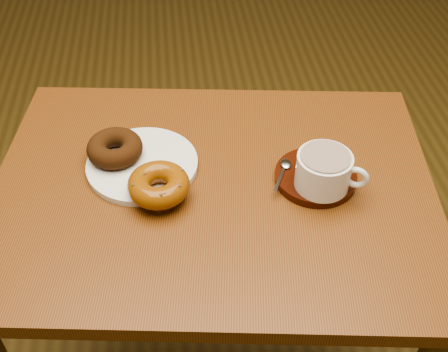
{
  "coord_description": "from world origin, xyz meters",
  "views": [
    {
      "loc": [
        -0.18,
        -0.95,
        1.48
      ],
      "look_at": [
        -0.1,
        -0.22,
        0.78
      ],
      "focal_mm": 45.0,
      "sensor_mm": 36.0,
      "label": 1
    }
  ],
  "objects": [
    {
      "name": "donut_caramel",
      "position": [
        -0.21,
        -0.24,
        0.79
      ],
      "size": [
        0.13,
        0.13,
        0.04
      ],
      "rotation": [
        0.0,
        0.0,
        -0.16
      ],
      "color": "#894B0E",
      "rests_on": "donut_plate"
    },
    {
      "name": "donut_plate",
      "position": [
        -0.24,
        -0.16,
        0.77
      ],
      "size": [
        0.21,
        0.21,
        0.01
      ],
      "primitive_type": "cylinder",
      "rotation": [
        0.0,
        0.0,
        -0.01
      ],
      "color": "white",
      "rests_on": "cafe_table"
    },
    {
      "name": "teaspoon",
      "position": [
        0.02,
        -0.21,
        0.78
      ],
      "size": [
        0.05,
        0.09,
        0.01
      ],
      "rotation": [
        0.0,
        0.0,
        -0.44
      ],
      "color": "silver",
      "rests_on": "saucer"
    },
    {
      "name": "coffee_cup",
      "position": [
        0.08,
        -0.26,
        0.81
      ],
      "size": [
        0.12,
        0.1,
        0.07
      ],
      "rotation": [
        0.0,
        0.0,
        -0.47
      ],
      "color": "white",
      "rests_on": "saucer"
    },
    {
      "name": "donut_cinnamon",
      "position": [
        -0.29,
        -0.13,
        0.79
      ],
      "size": [
        0.12,
        0.12,
        0.04
      ],
      "primitive_type": "torus",
      "rotation": [
        0.0,
        0.0,
        0.1
      ],
      "color": "#381D0B",
      "rests_on": "donut_plate"
    },
    {
      "name": "cafe_table",
      "position": [
        -0.12,
        -0.22,
        0.64
      ],
      "size": [
        0.88,
        0.71,
        0.76
      ],
      "rotation": [
        0.0,
        0.0,
        -0.13
      ],
      "color": "brown",
      "rests_on": "ground"
    },
    {
      "name": "saucer",
      "position": [
        0.07,
        -0.23,
        0.77
      ],
      "size": [
        0.17,
        0.17,
        0.02
      ],
      "primitive_type": "cylinder",
      "rotation": [
        0.0,
        0.0,
        0.13
      ],
      "color": "#321006",
      "rests_on": "cafe_table"
    },
    {
      "name": "ground",
      "position": [
        0.0,
        0.0,
        0.0
      ],
      "size": [
        6.0,
        6.0,
        0.0
      ],
      "primitive_type": "plane",
      "color": "brown",
      "rests_on": "ground"
    }
  ]
}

